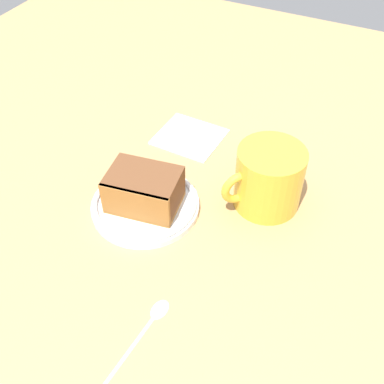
{
  "coord_description": "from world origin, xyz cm",
  "views": [
    {
      "loc": [
        18.98,
        -41.17,
        51.68
      ],
      "look_at": [
        -2.75,
        3.38,
        3.0
      ],
      "focal_mm": 44.65,
      "sensor_mm": 36.0,
      "label": 1
    }
  ],
  "objects_px": {
    "tea_mug": "(268,178)",
    "folded_napkin": "(190,136)",
    "small_plate": "(147,202)",
    "teaspoon": "(149,322)",
    "cake_slice": "(145,189)"
  },
  "relations": [
    {
      "from": "small_plate",
      "to": "folded_napkin",
      "type": "xyz_separation_m",
      "value": [
        -0.02,
        0.18,
        -0.01
      ]
    },
    {
      "from": "teaspoon",
      "to": "cake_slice",
      "type": "bearing_deg",
      "value": 120.93
    },
    {
      "from": "small_plate",
      "to": "teaspoon",
      "type": "bearing_deg",
      "value": -59.37
    },
    {
      "from": "cake_slice",
      "to": "tea_mug",
      "type": "distance_m",
      "value": 0.18
    },
    {
      "from": "tea_mug",
      "to": "folded_napkin",
      "type": "height_order",
      "value": "tea_mug"
    },
    {
      "from": "tea_mug",
      "to": "folded_napkin",
      "type": "relative_size",
      "value": 1.02
    },
    {
      "from": "small_plate",
      "to": "tea_mug",
      "type": "relative_size",
      "value": 1.44
    },
    {
      "from": "tea_mug",
      "to": "small_plate",
      "type": "bearing_deg",
      "value": -151.13
    },
    {
      "from": "small_plate",
      "to": "teaspoon",
      "type": "height_order",
      "value": "small_plate"
    },
    {
      "from": "cake_slice",
      "to": "teaspoon",
      "type": "height_order",
      "value": "cake_slice"
    },
    {
      "from": "small_plate",
      "to": "tea_mug",
      "type": "xyz_separation_m",
      "value": [
        0.16,
        0.09,
        0.04
      ]
    },
    {
      "from": "teaspoon",
      "to": "folded_napkin",
      "type": "relative_size",
      "value": 1.21
    },
    {
      "from": "teaspoon",
      "to": "folded_napkin",
      "type": "distance_m",
      "value": 0.37
    },
    {
      "from": "tea_mug",
      "to": "teaspoon",
      "type": "relative_size",
      "value": 0.84
    },
    {
      "from": "cake_slice",
      "to": "teaspoon",
      "type": "xyz_separation_m",
      "value": [
        0.1,
        -0.17,
        -0.04
      ]
    }
  ]
}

